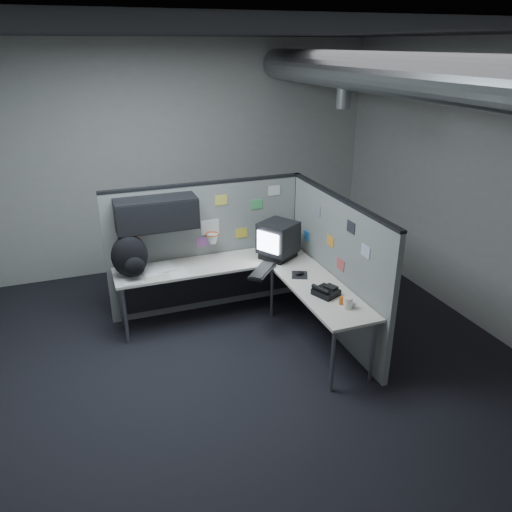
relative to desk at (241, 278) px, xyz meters
name	(u,v)px	position (x,y,z in m)	size (l,w,h in m)	color
room	(304,161)	(0.41, -0.70, 1.48)	(5.62, 5.62, 3.22)	black
partition_back	(194,236)	(-0.40, 0.53, 0.38)	(2.44, 0.42, 1.63)	gray
partition_right	(335,267)	(0.95, -0.49, 0.21)	(0.07, 2.23, 1.63)	gray
desk	(241,278)	(0.00, 0.00, 0.00)	(2.31, 2.11, 0.73)	beige
monitor	(278,240)	(0.53, 0.17, 0.35)	(0.54, 0.54, 0.44)	black
keyboard	(262,271)	(0.20, -0.17, 0.14)	(0.45, 0.48, 0.04)	black
mouse	(300,274)	(0.57, -0.38, 0.13)	(0.24, 0.26, 0.05)	black
phone	(326,291)	(0.62, -0.90, 0.16)	(0.29, 0.30, 0.11)	black
bottles	(346,303)	(0.70, -1.19, 0.15)	(0.14, 0.16, 0.08)	silver
cup	(348,303)	(0.69, -1.23, 0.18)	(0.09, 0.09, 0.12)	silver
papers	(156,272)	(-0.92, 0.25, 0.12)	(0.77, 0.52, 0.01)	white
backpack	(130,257)	(-1.19, 0.23, 0.35)	(0.44, 0.42, 0.49)	black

